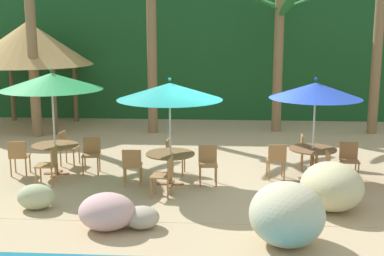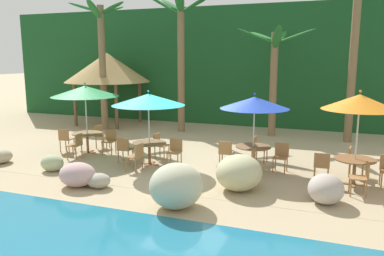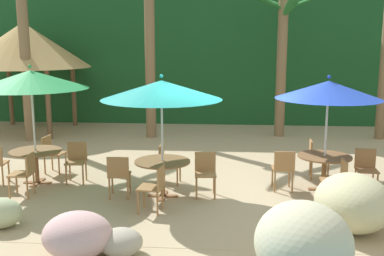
{
  "view_description": "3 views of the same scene",
  "coord_description": "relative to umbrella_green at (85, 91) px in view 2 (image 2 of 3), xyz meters",
  "views": [
    {
      "loc": [
        -0.04,
        -11.42,
        3.58
      ],
      "look_at": [
        -0.75,
        -0.18,
        1.29
      ],
      "focal_mm": 47.86,
      "sensor_mm": 36.0,
      "label": 1
    },
    {
      "loc": [
        4.37,
        -11.31,
        3.47
      ],
      "look_at": [
        0.19,
        -0.15,
        1.28
      ],
      "focal_mm": 36.16,
      "sensor_mm": 36.0,
      "label": 2
    },
    {
      "loc": [
        0.02,
        -8.85,
        3.04
      ],
      "look_at": [
        -0.69,
        0.23,
        1.3
      ],
      "focal_mm": 42.18,
      "sensor_mm": 36.0,
      "label": 3
    }
  ],
  "objects": [
    {
      "name": "ground_plane",
      "position": [
        4.08,
        -0.31,
        -2.27
      ],
      "size": [
        120.0,
        120.0,
        0.0
      ],
      "primitive_type": "plane",
      "color": "tan"
    },
    {
      "name": "terrace_deck",
      "position": [
        4.08,
        -0.31,
        -2.26
      ],
      "size": [
        18.0,
        5.2,
        0.01
      ],
      "color": "tan",
      "rests_on": "ground"
    },
    {
      "name": "foliage_backdrop",
      "position": [
        4.08,
        8.69,
        0.73
      ],
      "size": [
        28.0,
        2.4,
        6.0
      ],
      "color": "#194C23",
      "rests_on": "ground"
    },
    {
      "name": "rock_seawall",
      "position": [
        3.74,
        -2.93,
        -1.84
      ],
      "size": [
        16.83,
        3.09,
        1.05
      ],
      "color": "#AEBE9F",
      "rests_on": "ground"
    },
    {
      "name": "umbrella_green",
      "position": [
        0.0,
        0.0,
        0.0
      ],
      "size": [
        2.4,
        2.4,
        2.58
      ],
      "color": "silver",
      "rests_on": "ground"
    },
    {
      "name": "dining_table_green",
      "position": [
        -0.0,
        0.0,
        -1.65
      ],
      "size": [
        1.1,
        1.1,
        0.74
      ],
      "color": "brown",
      "rests_on": "ground"
    },
    {
      "name": "chair_green_seaward",
      "position": [
        0.83,
        0.19,
        -1.75
      ],
      "size": [
        0.47,
        0.47,
        0.87
      ],
      "color": "#9E7042",
      "rests_on": "ground"
    },
    {
      "name": "chair_green_inland",
      "position": [
        0.0,
        0.85,
        -1.75
      ],
      "size": [
        0.47,
        0.46,
        0.87
      ],
      "color": "#9E7042",
      "rests_on": "ground"
    },
    {
      "name": "chair_green_left",
      "position": [
        -0.84,
        -0.18,
        -1.75
      ],
      "size": [
        0.46,
        0.47,
        0.87
      ],
      "color": "#9E7042",
      "rests_on": "ground"
    },
    {
      "name": "chair_green_right",
      "position": [
        0.14,
        -0.84,
        -1.75
      ],
      "size": [
        0.45,
        0.45,
        0.87
      ],
      "color": "#9E7042",
      "rests_on": "ground"
    },
    {
      "name": "umbrella_teal",
      "position": [
        2.86,
        -0.64,
        -0.13
      ],
      "size": [
        2.34,
        2.34,
        2.44
      ],
      "color": "silver",
      "rests_on": "ground"
    },
    {
      "name": "dining_table_teal",
      "position": [
        2.86,
        -0.64,
        -1.65
      ],
      "size": [
        1.1,
        1.1,
        0.74
      ],
      "color": "brown",
      "rests_on": "ground"
    },
    {
      "name": "chair_teal_seaward",
      "position": [
        3.7,
        -0.49,
        -1.75
      ],
      "size": [
        0.45,
        0.46,
        0.87
      ],
      "color": "#9E7042",
      "rests_on": "ground"
    },
    {
      "name": "chair_teal_inland",
      "position": [
        2.82,
        0.21,
        -1.75
      ],
      "size": [
        0.45,
        0.45,
        0.87
      ],
      "color": "#9E7042",
      "rests_on": "ground"
    },
    {
      "name": "chair_teal_left",
      "position": [
        2.02,
        -0.81,
        -1.75
      ],
      "size": [
        0.46,
        0.47,
        0.87
      ],
      "color": "#9E7042",
      "rests_on": "ground"
    },
    {
      "name": "chair_teal_right",
      "position": [
        2.84,
        -1.5,
        -1.75
      ],
      "size": [
        0.47,
        0.47,
        0.87
      ],
      "color": "#9E7042",
      "rests_on": "ground"
    },
    {
      "name": "umbrella_blue",
      "position": [
        6.13,
        0.02,
        -0.17
      ],
      "size": [
        2.12,
        2.12,
        2.4
      ],
      "color": "silver",
      "rests_on": "ground"
    },
    {
      "name": "dining_table_blue",
      "position": [
        6.13,
        0.02,
        -1.65
      ],
      "size": [
        1.1,
        1.1,
        0.74
      ],
      "color": "brown",
      "rests_on": "ground"
    },
    {
      "name": "chair_blue_seaward",
      "position": [
        6.98,
        0.05,
        -1.75
      ],
      "size": [
        0.45,
        0.45,
        0.87
      ],
      "color": "#9E7042",
      "rests_on": "ground"
    },
    {
      "name": "chair_blue_inland",
      "position": [
        6.11,
        0.87,
        -1.75
      ],
      "size": [
        0.46,
        0.46,
        0.87
      ],
      "color": "#9E7042",
      "rests_on": "ground"
    },
    {
      "name": "chair_blue_left",
      "position": [
        5.28,
        -0.11,
        -1.75
      ],
      "size": [
        0.44,
        0.45,
        0.87
      ],
      "color": "#9E7042",
      "rests_on": "ground"
    },
    {
      "name": "chair_blue_right",
      "position": [
        6.2,
        -0.84,
        -1.75
      ],
      "size": [
        0.43,
        0.43,
        0.87
      ],
      "color": "#9E7042",
      "rests_on": "ground"
    },
    {
      "name": "umbrella_orange",
      "position": [
        9.04,
        -0.52,
        0.03
      ],
      "size": [
        1.97,
        1.97,
        2.62
      ],
      "color": "silver",
      "rests_on": "ground"
    },
    {
      "name": "dining_table_orange",
      "position": [
        9.04,
        -0.52,
        -1.65
      ],
      "size": [
        1.1,
        1.1,
        0.74
      ],
      "color": "brown",
      "rests_on": "ground"
    },
    {
      "name": "chair_orange_inland",
      "position": [
        9.04,
        0.33,
        -1.75
      ],
      "size": [
        0.47,
        0.46,
        0.87
      ],
      "color": "#9E7042",
      "rests_on": "ground"
    },
    {
      "name": "chair_orange_left",
      "position": [
        8.19,
        -0.62,
        -1.75
      ],
      "size": [
        0.43,
        0.43,
        0.87
      ],
      "color": "#9E7042",
      "rests_on": "ground"
    },
    {
      "name": "chair_orange_right",
      "position": [
        9.19,
        -1.36,
        -1.75
      ],
      "size": [
        0.46,
        0.45,
        0.87
      ],
      "color": "#9E7042",
      "rests_on": "ground"
    },
    {
      "name": "palm_tree_nearest",
      "position": [
        -2.03,
        4.24,
        1.58
      ],
      "size": [
        2.67,
        2.77,
        5.98
      ],
      "color": "brown",
      "rests_on": "ground"
    },
    {
      "name": "palm_tree_second",
      "position": [
        1.67,
        5.05,
        1.82
      ],
      "size": [
        3.24,
        3.27,
        6.28
      ],
      "color": "brown",
      "rests_on": "ground"
    },
    {
      "name": "palm_tree_third",
      "position": [
        5.81,
        5.57,
        0.92
      ],
      "size": [
        3.26,
        3.31,
        4.74
      ],
      "color": "brown",
      "rests_on": "ground"
    },
    {
      "name": "palm_tree_fourth",
      "position": [
        8.98,
        5.39,
        2.27
      ],
      "size": [
        3.28,
        3.41,
        7.05
      ],
      "color": "brown",
      "rests_on": "ground"
    },
    {
      "name": "palapa_hut",
      "position": [
        -2.7,
        5.69,
        0.66
      ],
      "size": [
        4.37,
        4.37,
        3.68
      ],
      "color": "brown",
      "rests_on": "ground"
    }
  ]
}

